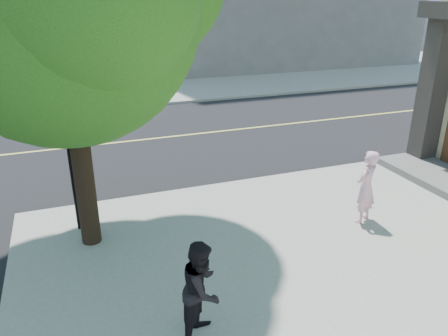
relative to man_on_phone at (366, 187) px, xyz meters
name	(u,v)px	position (x,y,z in m)	size (l,w,h in m)	color
ground	(64,211)	(-5.94, 2.88, -0.91)	(140.00, 140.00, 0.00)	black
road_ew	(60,149)	(-5.94, 7.38, -0.90)	(140.00, 9.00, 0.01)	black
sidewalk_ne	(245,57)	(7.56, 24.38, -0.85)	(29.00, 25.00, 0.12)	#9B9C8F
man_on_phone	(366,187)	(0.00, 0.00, 0.00)	(0.57, 0.38, 1.57)	#FAB5C8
pedestrian	(202,289)	(-4.15, -1.96, -0.05)	(0.72, 0.56, 1.48)	black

